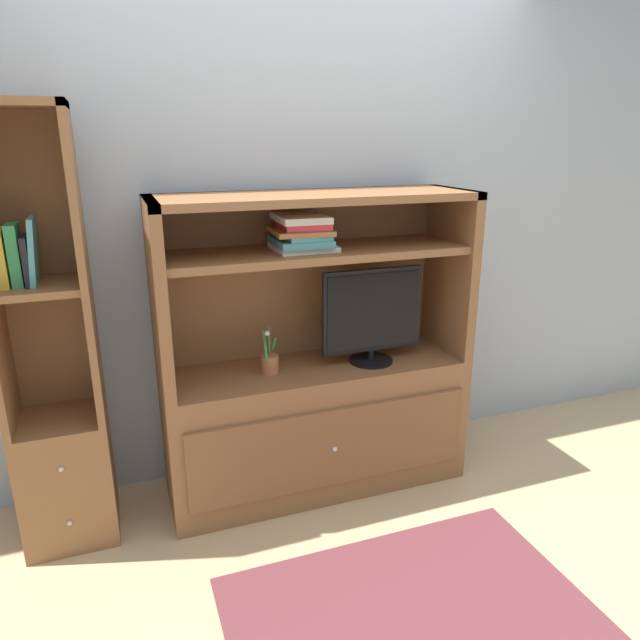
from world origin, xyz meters
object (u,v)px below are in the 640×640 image
Objects in this scene: media_console at (316,395)px; upright_book_row at (17,256)px; magazine_stack at (302,233)px; potted_plant at (270,363)px; tv_monitor at (372,315)px; bookshelf_tall at (57,405)px.

media_console is 1.48m from upright_book_row.
upright_book_row is at bearing -179.79° from magazine_stack.
magazine_stack reaches higher than potted_plant.
tv_monitor is 1.48m from bookshelf_tall.
magazine_stack is (0.17, 0.02, 0.61)m from potted_plant.
bookshelf_tall is at bearing 178.62° from potted_plant.
bookshelf_tall reaches higher than tv_monitor.
upright_book_row reaches higher than tv_monitor.
upright_book_row is (-1.17, -0.00, -0.03)m from magazine_stack.
upright_book_row is (-1.24, -0.01, 0.80)m from media_console.
upright_book_row is (-1.52, 0.05, 0.39)m from tv_monitor.
magazine_stack is 1.13× the size of upright_book_row.
tv_monitor is (0.27, -0.05, 0.41)m from media_console.
media_console is at bearing 4.00° from potted_plant.
media_console is 0.80× the size of bookshelf_tall.
media_console is 5.00× the size of magazine_stack.
potted_plant is (-0.51, 0.04, -0.19)m from tv_monitor.
potted_plant is at bearing -1.38° from bookshelf_tall.
tv_monitor reaches higher than potted_plant.
tv_monitor is 1.72× the size of magazine_stack.
media_console is at bearing 0.68° from magazine_stack.
upright_book_row is (-1.00, 0.01, 0.58)m from potted_plant.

